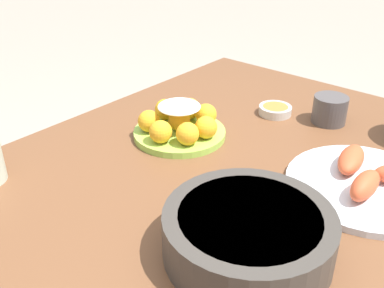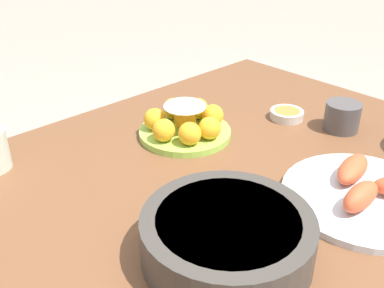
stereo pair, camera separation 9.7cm
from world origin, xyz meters
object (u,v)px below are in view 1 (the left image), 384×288
at_px(dining_table, 206,223).
at_px(cup_far, 330,110).
at_px(sauce_bowl, 275,110).
at_px(seafood_platter, 366,182).
at_px(serving_bowl, 248,233).
at_px(cake_plate, 180,124).

bearing_deg(dining_table, cup_far, 173.62).
height_order(sauce_bowl, seafood_platter, seafood_platter).
bearing_deg(cup_far, serving_bowl, 11.99).
bearing_deg(dining_table, seafood_platter, 130.66).
relative_size(sauce_bowl, cup_far, 1.01).
distance_m(serving_bowl, seafood_platter, 0.32).
distance_m(dining_table, seafood_platter, 0.33).
relative_size(cake_plate, serving_bowl, 0.81).
xyz_separation_m(serving_bowl, sauce_bowl, (-0.49, -0.24, -0.03)).
height_order(serving_bowl, cup_far, serving_bowl).
xyz_separation_m(sauce_bowl, cup_far, (-0.05, 0.13, 0.02)).
distance_m(sauce_bowl, cup_far, 0.14).
bearing_deg(serving_bowl, sauce_bowl, -153.62).
xyz_separation_m(serving_bowl, cup_far, (-0.54, -0.11, -0.01)).
bearing_deg(cake_plate, sauce_bowl, 157.17).
bearing_deg(sauce_bowl, cup_far, 109.35).
bearing_deg(cake_plate, cup_far, 141.86).
bearing_deg(seafood_platter, dining_table, -49.34).
xyz_separation_m(dining_table, serving_bowl, (0.10, 0.16, 0.13)).
bearing_deg(cup_far, seafood_platter, 39.15).
distance_m(serving_bowl, sauce_bowl, 0.55).
height_order(cake_plate, serving_bowl, cake_plate).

